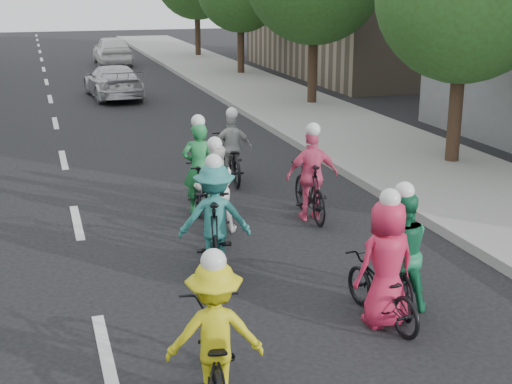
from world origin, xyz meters
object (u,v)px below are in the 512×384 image
cyclist_7 (214,225)px  cyclist_8 (231,155)px  cyclist_4 (384,277)px  cyclist_5 (199,178)px  cyclist_1 (399,261)px  cyclist_2 (214,346)px  follow_car_lead (113,81)px  cyclist_6 (215,197)px  cyclist_3 (311,184)px  follow_car_trail (112,50)px

cyclist_7 → cyclist_8: cyclist_7 is taller
cyclist_4 → cyclist_5: (-1.20, 5.24, 0.02)m
cyclist_1 → cyclist_2: cyclist_1 is taller
cyclist_5 → follow_car_lead: size_ratio=0.44×
cyclist_8 → cyclist_1: bearing=98.9°
cyclist_1 → cyclist_6: size_ratio=0.88×
cyclist_1 → follow_car_lead: cyclist_1 is taller
cyclist_1 → cyclist_7: 2.84m
cyclist_1 → cyclist_5: (-1.59, 4.90, -0.02)m
cyclist_3 → cyclist_2: bearing=62.8°
cyclist_2 → cyclist_8: (2.46, 8.23, -0.04)m
cyclist_4 → cyclist_7: 2.86m
cyclist_3 → cyclist_8: size_ratio=0.93×
cyclist_6 → cyclist_7: bearing=81.4°
follow_car_trail → follow_car_lead: bearing=84.0°
cyclist_2 → cyclist_4: bearing=-146.7°
cyclist_1 → cyclist_4: cyclist_4 is taller
cyclist_5 → cyclist_6: bearing=102.7°
cyclist_6 → follow_car_lead: size_ratio=0.47×
cyclist_4 → follow_car_lead: 19.86m
cyclist_3 → cyclist_5: 2.14m
follow_car_lead → cyclist_3: bearing=92.6°
follow_car_lead → cyclist_7: bearing=84.4°
follow_car_lead → follow_car_trail: size_ratio=0.95×
cyclist_7 → follow_car_lead: bearing=-80.7°
cyclist_3 → cyclist_6: cyclist_3 is taller
follow_car_lead → follow_car_trail: 11.65m
cyclist_3 → follow_car_trail: (-0.56, 27.20, 0.10)m
cyclist_2 → cyclist_7: (0.87, 3.43, 0.09)m
cyclist_4 → follow_car_trail: bearing=-96.8°
cyclist_5 → cyclist_6: 1.14m
cyclist_3 → follow_car_trail: size_ratio=0.40×
cyclist_8 → follow_car_trail: size_ratio=0.43×
cyclist_7 → cyclist_2: bearing=86.7°
cyclist_3 → cyclist_4: 4.26m
cyclist_5 → follow_car_trail: bearing=-81.3°
cyclist_6 → follow_car_lead: (0.01, 15.71, 0.02)m
cyclist_5 → follow_car_trail: 26.19m
cyclist_7 → follow_car_lead: size_ratio=0.46×
cyclist_2 → cyclist_3: bearing=-111.0°
follow_car_trail → cyclist_6: bearing=87.6°
cyclist_1 → cyclist_4: (-0.39, -0.35, -0.04)m
cyclist_6 → follow_car_lead: 15.71m
cyclist_4 → cyclist_6: bearing=-80.6°
follow_car_trail → cyclist_5: bearing=87.5°
cyclist_6 → follow_car_lead: cyclist_6 is taller
cyclist_3 → follow_car_lead: (-1.83, 15.61, -0.04)m
cyclist_6 → follow_car_trail: (1.28, 27.30, 0.16)m
cyclist_3 → cyclist_6: 1.85m
cyclist_3 → cyclist_4: (-0.67, -4.21, -0.04)m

